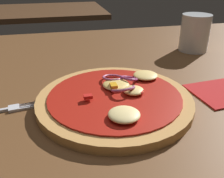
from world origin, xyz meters
TOP-DOWN VIEW (x-y plane):
  - dining_table at (0.00, 0.00)m, footprint 1.44×1.05m
  - pizza at (-0.01, -0.03)m, footprint 0.28×0.28m
  - beer_glass at (0.28, 0.22)m, footprint 0.08×0.08m
  - background_table at (-0.19, 1.08)m, footprint 0.75×0.49m

SIDE VIEW (x-z plane):
  - dining_table at x=0.00m, z-range 0.00..0.03m
  - background_table at x=-0.19m, z-range 0.00..0.03m
  - pizza at x=-0.01m, z-range 0.02..0.05m
  - beer_glass at x=0.28m, z-range 0.02..0.12m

